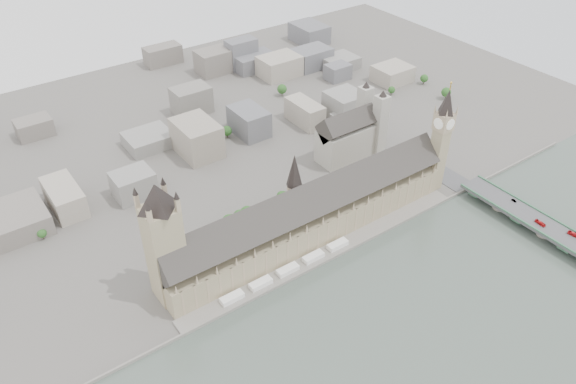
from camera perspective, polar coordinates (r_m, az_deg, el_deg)
ground at (r=461.94m, az=3.52°, el=-5.74°), size 900.00×900.00×0.00m
embankment_wall at (r=452.57m, az=4.72°, el=-6.63°), size 600.00×1.50×3.00m
river_terrace at (r=457.05m, az=4.11°, el=-6.16°), size 270.00×15.00×2.00m
terrace_tents at (r=437.17m, az=-0.03°, el=-7.90°), size 118.00×7.00×4.00m
palace_of_westminster at (r=458.94m, az=2.10°, el=-2.30°), size 265.00×40.73×55.44m
elizabeth_tower at (r=515.40m, az=15.36°, el=5.78°), size 17.00×17.00×107.50m
victoria_tower at (r=396.65m, az=-12.58°, el=-4.50°), size 30.00×30.00×100.00m
central_tower at (r=437.03m, az=0.65°, el=1.25°), size 13.00×13.00×48.00m
westminster_bridge at (r=519.90m, az=23.97°, el=-3.14°), size 25.00×325.00×10.25m
westminster_abbey at (r=564.87m, az=6.46°, el=5.87°), size 68.00×36.00×64.00m
city_skyline_inland at (r=625.00m, az=-10.64°, el=7.99°), size 720.00×360.00×38.00m
park_trees at (r=489.45m, az=-1.73°, el=-1.73°), size 110.00×30.00×15.00m
red_bus_north at (r=512.75m, az=24.24°, el=-2.89°), size 2.94×9.79×2.69m
red_bus_south at (r=511.94m, az=27.07°, el=-3.87°), size 4.00×10.82×2.94m
car_silver at (r=531.64m, az=21.97°, el=-0.81°), size 2.07×4.81×1.54m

